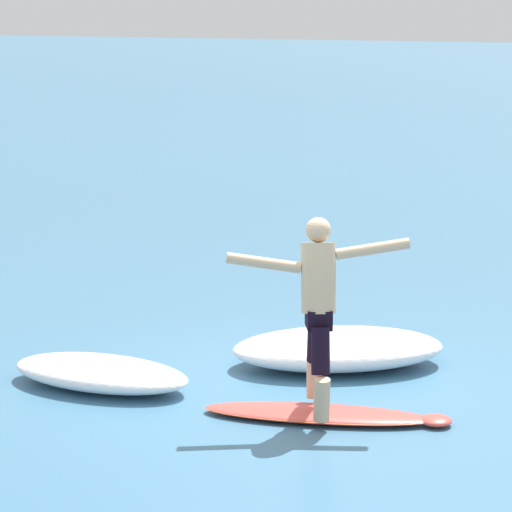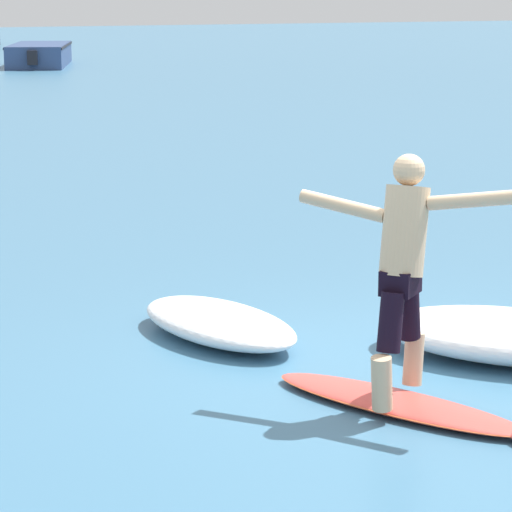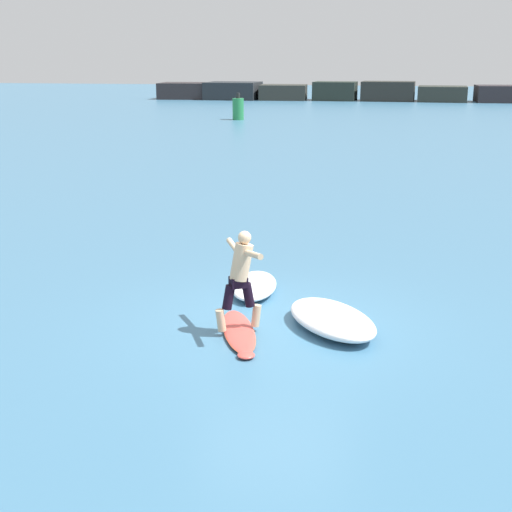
{
  "view_description": "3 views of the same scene",
  "coord_description": "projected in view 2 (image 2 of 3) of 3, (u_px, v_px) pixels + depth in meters",
  "views": [
    {
      "loc": [
        -8.99,
        -4.48,
        3.3
      ],
      "look_at": [
        -0.06,
        0.33,
        1.2
      ],
      "focal_mm": 85.0,
      "sensor_mm": 36.0,
      "label": 1
    },
    {
      "loc": [
        -5.19,
        -6.31,
        2.6
      ],
      "look_at": [
        -0.7,
        0.92,
        0.79
      ],
      "focal_mm": 85.0,
      "sensor_mm": 36.0,
      "label": 2
    },
    {
      "loc": [
        1.71,
        -10.68,
        4.19
      ],
      "look_at": [
        -0.36,
        0.3,
        1.06
      ],
      "focal_mm": 50.0,
      "sensor_mm": 36.0,
      "label": 3
    }
  ],
  "objects": [
    {
      "name": "fishing_boat_near_jetty",
      "position": [
        41.0,
        54.0,
        47.58
      ],
      "size": [
        4.88,
        7.63,
        0.84
      ],
      "color": "navy",
      "rests_on": "ground"
    },
    {
      "name": "surfer",
      "position": [
        403.0,
        258.0,
        7.64
      ],
      "size": [
        0.85,
        1.31,
        1.57
      ],
      "color": "#D3AF87",
      "rests_on": "surfboard"
    },
    {
      "name": "surfboard",
      "position": [
        402.0,
        404.0,
        7.79
      ],
      "size": [
        1.05,
        2.04,
        0.22
      ],
      "color": "#E24B42",
      "rests_on": "ground"
    },
    {
      "name": "wave_foam_at_tail",
      "position": [
        510.0,
        336.0,
        8.9
      ],
      "size": [
        2.01,
        2.23,
        0.34
      ],
      "color": "white",
      "rests_on": "ground"
    },
    {
      "name": "ground_plane",
      "position": [
        410.0,
        378.0,
        8.46
      ],
      "size": [
        200.0,
        200.0,
        0.0
      ],
      "primitive_type": "plane",
      "color": "teal"
    },
    {
      "name": "wave_foam_at_nose",
      "position": [
        219.0,
        323.0,
        9.42
      ],
      "size": [
        0.94,
        1.75,
        0.25
      ],
      "color": "white",
      "rests_on": "ground"
    }
  ]
}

